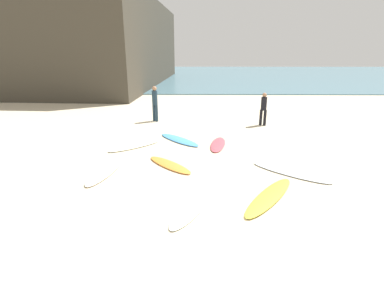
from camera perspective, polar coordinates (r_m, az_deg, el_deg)
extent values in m
plane|color=beige|center=(6.61, -0.57, -14.80)|extent=(120.00, 120.00, 0.00)
cube|color=slate|center=(44.16, 0.64, 13.57)|extent=(120.00, 40.00, 0.08)
cube|color=#3D382D|center=(38.41, -30.57, 16.70)|extent=(31.84, 27.09, 8.39)
ellipsoid|color=yellow|center=(7.72, 15.07, -9.94)|extent=(1.94, 2.38, 0.09)
ellipsoid|color=#EDEAC6|center=(11.41, -11.35, -0.39)|extent=(1.98, 1.79, 0.07)
ellipsoid|color=silver|center=(9.36, -16.69, -4.98)|extent=(0.93, 2.41, 0.08)
ellipsoid|color=#4B99E4|center=(11.97, -2.55, 0.87)|extent=(1.99, 2.15, 0.08)
ellipsoid|color=white|center=(6.98, -0.11, -12.54)|extent=(1.30, 2.04, 0.07)
ellipsoid|color=orange|center=(9.41, -4.45, -4.11)|extent=(1.73, 1.79, 0.08)
ellipsoid|color=#D84D5B|center=(11.43, 5.15, -0.05)|extent=(0.88, 1.99, 0.08)
ellipsoid|color=white|center=(9.35, 18.86, -5.28)|extent=(2.27, 2.00, 0.07)
cylinder|color=black|center=(14.73, 14.20, 5.02)|extent=(0.14, 0.14, 0.77)
cylinder|color=black|center=(14.76, 13.44, 5.10)|extent=(0.14, 0.14, 0.77)
cylinder|color=black|center=(14.60, 14.03, 7.75)|extent=(0.36, 0.36, 0.64)
sphere|color=#9E7051|center=(14.54, 14.16, 9.39)|extent=(0.21, 0.21, 0.21)
cylinder|color=#1E3342|center=(15.36, -7.53, 6.13)|extent=(0.14, 0.14, 0.87)
cylinder|color=#1E3342|center=(15.22, -7.00, 6.04)|extent=(0.14, 0.14, 0.87)
cylinder|color=#1E3342|center=(15.15, -7.38, 9.03)|extent=(0.39, 0.39, 0.72)
sphere|color=#9E7051|center=(15.08, -7.46, 10.82)|extent=(0.23, 0.23, 0.23)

